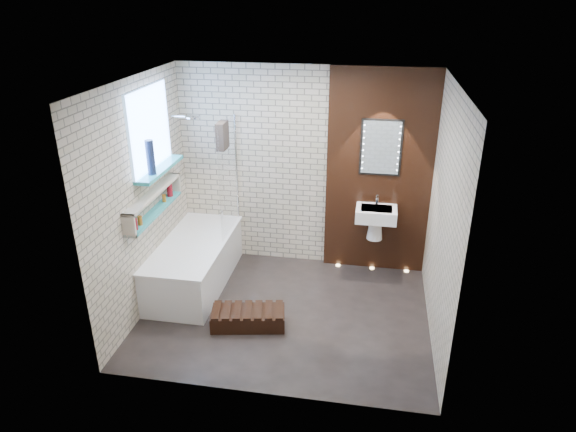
% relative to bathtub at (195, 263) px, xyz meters
% --- Properties ---
extents(ground, '(3.20, 3.20, 0.00)m').
position_rel_bathtub_xyz_m(ground, '(1.22, -0.45, -0.29)').
color(ground, black).
rests_on(ground, ground).
extents(room_shell, '(3.24, 3.20, 2.60)m').
position_rel_bathtub_xyz_m(room_shell, '(1.22, -0.45, 1.01)').
color(room_shell, '#ACA288').
rests_on(room_shell, ground).
extents(walnut_panel, '(1.30, 0.06, 2.60)m').
position_rel_bathtub_xyz_m(walnut_panel, '(2.17, 0.82, 1.01)').
color(walnut_panel, black).
rests_on(walnut_panel, ground).
extents(clerestory_window, '(0.18, 1.00, 0.94)m').
position_rel_bathtub_xyz_m(clerestory_window, '(-0.34, -0.10, 1.61)').
color(clerestory_window, '#7FADE0').
rests_on(clerestory_window, room_shell).
extents(display_niche, '(0.14, 1.30, 0.26)m').
position_rel_bathtub_xyz_m(display_niche, '(-0.31, -0.30, 0.91)').
color(display_niche, teal).
rests_on(display_niche, room_shell).
extents(bathtub, '(0.79, 1.74, 0.70)m').
position_rel_bathtub_xyz_m(bathtub, '(0.00, 0.00, 0.00)').
color(bathtub, white).
rests_on(bathtub, ground).
extents(bath_screen, '(0.01, 0.78, 1.40)m').
position_rel_bathtub_xyz_m(bath_screen, '(0.35, 0.44, 0.99)').
color(bath_screen, white).
rests_on(bath_screen, bathtub).
extents(towel, '(0.09, 0.24, 0.32)m').
position_rel_bathtub_xyz_m(towel, '(0.35, 0.27, 1.56)').
color(towel, black).
rests_on(towel, bath_screen).
extents(shower_head, '(0.18, 0.18, 0.02)m').
position_rel_bathtub_xyz_m(shower_head, '(-0.08, 0.50, 1.71)').
color(shower_head, silver).
rests_on(shower_head, room_shell).
extents(washbasin, '(0.50, 0.36, 0.58)m').
position_rel_bathtub_xyz_m(washbasin, '(2.17, 0.62, 0.50)').
color(washbasin, white).
rests_on(washbasin, walnut_panel).
extents(led_mirror, '(0.50, 0.02, 0.70)m').
position_rel_bathtub_xyz_m(led_mirror, '(2.17, 0.78, 1.36)').
color(led_mirror, black).
rests_on(led_mirror, walnut_panel).
extents(walnut_step, '(0.85, 0.49, 0.18)m').
position_rel_bathtub_xyz_m(walnut_step, '(0.86, -0.75, -0.20)').
color(walnut_step, black).
rests_on(walnut_step, ground).
extents(niche_bottles, '(0.07, 1.02, 0.17)m').
position_rel_bathtub_xyz_m(niche_bottles, '(-0.31, -0.22, 0.88)').
color(niche_bottles, maroon).
rests_on(niche_bottles, display_niche).
extents(sill_vases, '(0.09, 0.09, 0.38)m').
position_rel_bathtub_xyz_m(sill_vases, '(-0.28, -0.33, 1.45)').
color(sill_vases, '#131C35').
rests_on(sill_vases, clerestory_window).
extents(floor_uplights, '(0.96, 0.06, 0.01)m').
position_rel_bathtub_xyz_m(floor_uplights, '(2.17, 0.75, -0.29)').
color(floor_uplights, '#FFD899').
rests_on(floor_uplights, ground).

